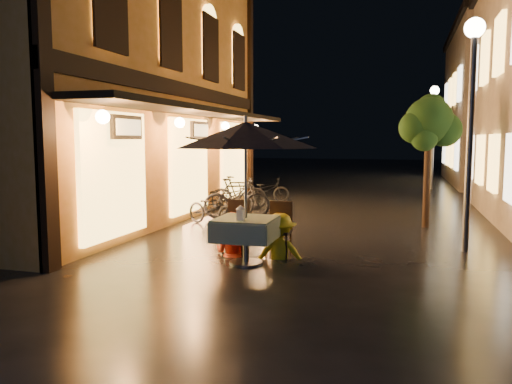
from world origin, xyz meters
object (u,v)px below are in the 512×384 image
(person_orange, at_px, (233,213))
(streetlamp_near, at_px, (472,92))
(table_lantern, at_px, (241,212))
(person_yellow, at_px, (280,214))
(cafe_table, at_px, (246,229))
(patio_umbrella, at_px, (246,135))
(bicycle_0, at_px, (212,209))

(person_orange, bearing_deg, streetlamp_near, -149.64)
(table_lantern, xyz_separation_m, person_yellow, (0.44, 0.86, -0.15))
(streetlamp_near, bearing_deg, cafe_table, -150.47)
(patio_umbrella, bearing_deg, person_orange, 125.54)
(cafe_table, distance_m, person_yellow, 0.76)
(table_lantern, height_order, person_yellow, person_yellow)
(patio_umbrella, height_order, person_yellow, patio_umbrella)
(streetlamp_near, bearing_deg, table_lantern, -147.33)
(person_orange, bearing_deg, cafe_table, 136.15)
(streetlamp_near, height_order, bicycle_0, streetlamp_near)
(cafe_table, height_order, person_orange, person_orange)
(streetlamp_near, relative_size, cafe_table, 4.27)
(cafe_table, relative_size, person_yellow, 0.64)
(streetlamp_near, height_order, person_yellow, streetlamp_near)
(streetlamp_near, xyz_separation_m, bicycle_0, (-5.57, 1.31, -2.51))
(bicycle_0, bearing_deg, streetlamp_near, -79.38)
(person_yellow, distance_m, bicycle_0, 3.68)
(patio_umbrella, xyz_separation_m, table_lantern, (-0.00, -0.27, -1.23))
(streetlamp_near, height_order, patio_umbrella, streetlamp_near)
(person_yellow, bearing_deg, cafe_table, 40.72)
(patio_umbrella, xyz_separation_m, person_yellow, (0.44, 0.58, -1.38))
(streetlamp_near, distance_m, patio_umbrella, 4.24)
(streetlamp_near, distance_m, cafe_table, 4.78)
(table_lantern, relative_size, person_orange, 0.17)
(table_lantern, xyz_separation_m, bicycle_0, (-1.94, 3.64, -0.51))
(patio_umbrella, relative_size, person_yellow, 1.60)
(streetlamp_near, distance_m, person_orange, 4.82)
(cafe_table, height_order, bicycle_0, bicycle_0)
(streetlamp_near, relative_size, bicycle_0, 2.74)
(person_yellow, xyz_separation_m, bicycle_0, (-2.38, 2.78, -0.37))
(cafe_table, xyz_separation_m, patio_umbrella, (0.00, -0.00, 1.56))
(streetlamp_near, relative_size, table_lantern, 16.92)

